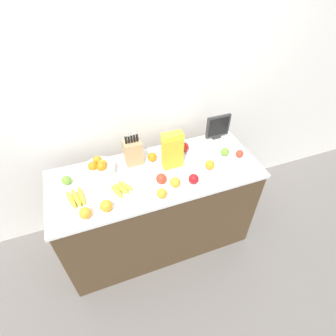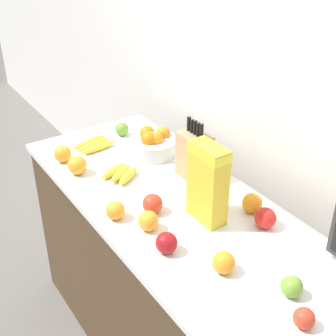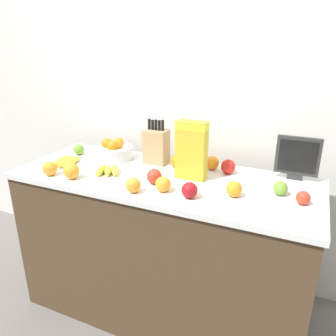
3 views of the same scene
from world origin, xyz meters
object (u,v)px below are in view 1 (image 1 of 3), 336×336
Objects in this scene: apple_by_knife_block at (225,152)px; apple_leftmost at (184,147)px; small_monitor at (218,127)px; orange_near_bowl at (162,193)px; apple_near_bananas at (161,179)px; apple_rightmost at (240,154)px; knife_block at (133,152)px; banana_bunch_left at (121,188)px; apple_rear at (66,180)px; orange_back_center at (172,148)px; orange_mid_left at (106,206)px; fruit_bowl at (100,168)px; orange_mid_right at (152,157)px; cereal_box at (172,149)px; orange_by_cereal at (175,182)px; orange_front_left at (210,165)px; orange_front_center at (85,213)px; banana_bunch_right at (76,198)px; apple_middle at (194,179)px.

apple_leftmost is at bearing 149.56° from apple_by_knife_block.
small_monitor reaches higher than orange_near_bowl.
apple_near_bananas is 1.24× the size of apple_rightmost.
knife_block is 0.34m from banana_bunch_left.
apple_rear is 0.91m from orange_back_center.
orange_back_center is (0.67, 0.46, -0.00)m from orange_mid_left.
apple_near_bananas is at bearing -19.07° from apple_rear.
apple_leftmost is at bearing -14.77° from orange_back_center.
fruit_bowl is 0.75m from apple_leftmost.
small_monitor is 3.32× the size of apple_rear.
knife_block is 0.79m from apple_by_knife_block.
orange_near_bowl is (0.27, -0.17, 0.02)m from banana_bunch_left.
small_monitor is at bearing 100.51° from apple_rightmost.
banana_bunch_left is at bearing -142.49° from orange_mid_right.
banana_bunch_left is 2.30× the size of orange_back_center.
apple_leftmost is 1.27× the size of apple_rightmost.
cereal_box is at bearing -27.67° from knife_block.
orange_by_cereal reaches higher than apple_rightmost.
orange_front_left reaches higher than orange_near_bowl.
orange_front_left is at bearing -125.44° from small_monitor.
knife_block is at bearing 58.25° from banana_bunch_left.
apple_rightmost is 0.59m from orange_back_center.
orange_front_center is 0.68m from orange_by_cereal.
orange_mid_right is (-0.31, -0.03, -0.00)m from apple_leftmost.
orange_by_cereal is 1.01× the size of orange_front_left.
orange_back_center is at bearing 30.27° from banana_bunch_left.
apple_by_knife_block reaches higher than banana_bunch_right.
orange_front_center is (-0.45, -0.44, -0.07)m from knife_block.
small_monitor is 0.47m from orange_back_center.
fruit_bowl reaches higher than apple_rear.
orange_front_left is (0.19, 0.10, -0.00)m from apple_middle.
orange_mid_right is (0.33, 0.25, 0.02)m from banana_bunch_left.
orange_back_center reaches higher than apple_by_knife_block.
apple_rear is (-0.26, -0.03, -0.02)m from fruit_bowl.
apple_by_knife_block is at bearing -30.44° from apple_leftmost.
apple_near_bananas is (0.31, -0.02, 0.02)m from banana_bunch_left.
apple_by_knife_block is (0.94, 0.10, 0.02)m from banana_bunch_left.
banana_bunch_left is 0.32m from orange_near_bowl.
orange_near_bowl is (0.38, -0.41, -0.02)m from fruit_bowl.
orange_back_center is (0.86, 0.29, 0.02)m from banana_bunch_right.
fruit_bowl reaches higher than banana_bunch_right.
orange_back_center is (0.20, 0.06, 0.00)m from orange_mid_right.
apple_leftmost is 0.58m from orange_near_bowl.
banana_bunch_left is 0.33m from banana_bunch_right.
orange_by_cereal is 0.36m from orange_mid_right.
apple_by_knife_block is at bearing -26.87° from orange_back_center.
orange_back_center is at bearing 6.05° from apple_rear.
orange_mid_left is 0.54m from orange_by_cereal.
banana_bunch_right is 0.90m from orange_back_center.
orange_front_center is at bearing -154.13° from apple_leftmost.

